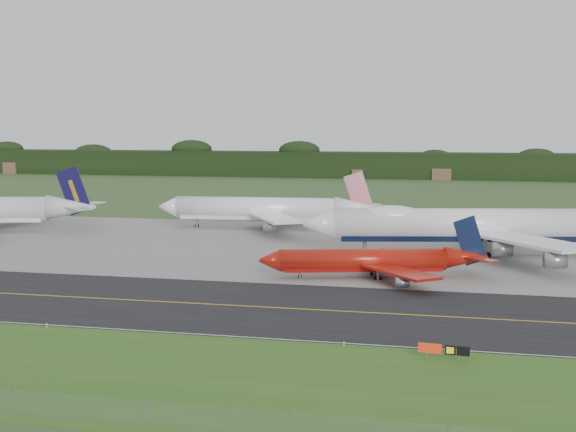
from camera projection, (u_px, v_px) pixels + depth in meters
The scene contains 14 objects.
ground at pixel (326, 304), 109.98m from camera, with size 600.00×600.00×0.00m, color #345126.
grass_verge at pixel (260, 382), 76.11m from camera, with size 400.00×30.00×0.01m, color #27601C.
taxiway at pixel (321, 310), 106.11m from camera, with size 400.00×32.00×0.02m, color black.
apron at pixel (373, 249), 159.33m from camera, with size 400.00×78.00×0.01m, color gray.
taxiway_centreline at pixel (321, 310), 106.10m from camera, with size 400.00×0.40×0.00m, color gold.
taxiway_edge_line at pixel (295, 340), 91.11m from camera, with size 400.00×0.25×0.00m, color silver.
perimeter_fence at pixel (217, 420), 63.41m from camera, with size 320.00×0.10×320.00m.
horizon_treeline at pixel (433, 167), 374.27m from camera, with size 700.00×25.00×12.00m.
jet_ba_747 at pixel (474, 225), 150.88m from camera, with size 66.02×53.84×16.71m.
jet_red_737 at pixel (376, 261), 128.61m from camera, with size 36.57×29.16×10.03m.
jet_star_tail at pixel (267, 209), 189.86m from camera, with size 52.89×44.16×13.95m.
taxiway_sign at pixel (444, 350), 82.82m from camera, with size 5.29×0.79×1.77m.
edge_marker_left at pixel (47, 325), 97.07m from camera, with size 0.16×0.16×0.50m, color yellow.
edge_marker_center at pixel (344, 344), 88.81m from camera, with size 0.16×0.16×0.50m, color yellow.
Camera 1 is at (19.48, -106.32, 24.19)m, focal length 50.00 mm.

